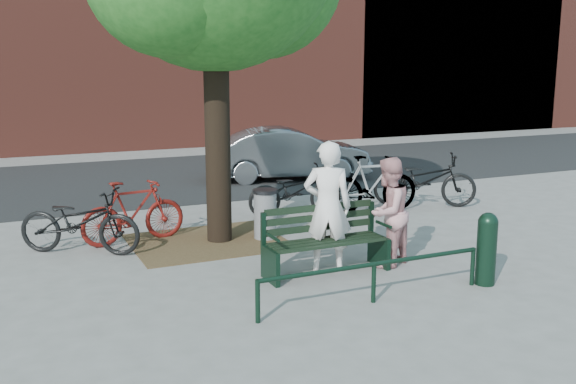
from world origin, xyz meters
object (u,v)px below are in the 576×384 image
person_left (328,206)px  parked_car (289,154)px  park_bench (324,238)px  person_right (388,212)px  litter_bin (265,214)px  bollard (487,246)px  bicycle_c (295,191)px

person_left → parked_car: (2.54, 6.79, -0.26)m
person_left → park_bench: bearing=67.1°
person_left → parked_car: bearing=-83.4°
park_bench → person_left: 0.44m
person_right → litter_bin: 2.30m
park_bench → bollard: size_ratio=1.82×
parked_car → person_right: bearing=179.6°
person_right → parked_car: person_right is taller
bollard → litter_bin: bearing=118.4°
bicycle_c → litter_bin: bearing=145.8°
litter_bin → parked_car: parked_car is taller
park_bench → litter_bin: park_bench is taller
park_bench → bicycle_c: bearing=71.4°
parked_car → litter_bin: bearing=164.4°
person_right → parked_car: 7.17m
person_right → bicycle_c: 3.37m
person_right → bicycle_c: size_ratio=0.85×
parked_car → person_left: bearing=172.6°
park_bench → person_right: (0.95, -0.11, 0.30)m
person_left → person_right: (0.87, -0.18, -0.13)m
litter_bin → bicycle_c: (1.17, 1.33, 0.06)m
bollard → litter_bin: bollard is taller
park_bench → parked_car: 7.35m
park_bench → person_right: person_right is taller
park_bench → bicycle_c: size_ratio=0.95×
park_bench → bollard: park_bench is taller
person_left → litter_bin: bearing=-57.9°
person_left → bollard: 2.15m
bicycle_c → parked_car: parked_car is taller
litter_bin → park_bench: bearing=-87.7°
park_bench → bollard: 2.13m
litter_bin → parked_car: 5.64m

